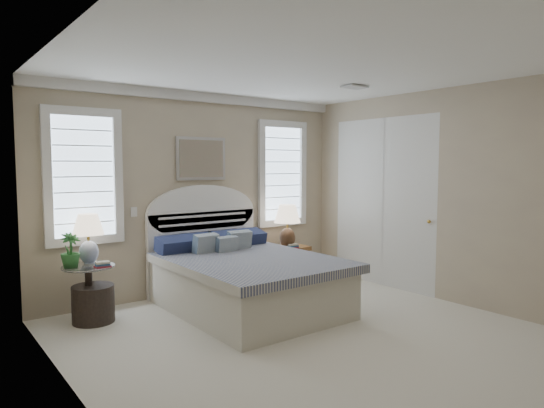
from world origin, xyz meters
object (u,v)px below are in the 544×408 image
at_px(floor_pot, 93,304).
at_px(lamp_left, 88,233).
at_px(bed, 243,277).
at_px(lamp_right, 287,221).
at_px(nightstand_right, 290,256).
at_px(side_table_left, 89,287).

xyz_separation_m(floor_pot, lamp_left, (0.02, 0.18, 0.77)).
bearing_deg(lamp_left, bed, -24.58).
height_order(lamp_left, lamp_right, lamp_left).
height_order(nightstand_right, lamp_right, lamp_right).
bearing_deg(lamp_right, side_table_left, -178.86).
bearing_deg(side_table_left, nightstand_right, 1.94).
bearing_deg(nightstand_right, floor_pot, -177.19).
distance_m(floor_pot, lamp_left, 0.79).
distance_m(bed, lamp_right, 1.47).
relative_size(nightstand_right, lamp_left, 0.94).
bearing_deg(nightstand_right, lamp_left, 179.23).
bearing_deg(floor_pot, side_table_left, 124.57).
distance_m(lamp_left, lamp_right, 2.81).
height_order(floor_pot, lamp_left, lamp_left).
relative_size(side_table_left, lamp_right, 1.00).
relative_size(nightstand_right, lamp_right, 0.84).
distance_m(floor_pot, lamp_right, 2.92).
xyz_separation_m(bed, side_table_left, (-1.65, 0.59, 0.00)).
relative_size(bed, lamp_left, 4.03).
height_order(floor_pot, lamp_right, lamp_right).
distance_m(bed, floor_pot, 1.72).
height_order(side_table_left, nightstand_right, side_table_left).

